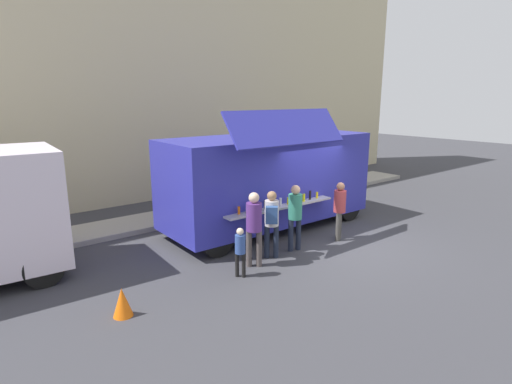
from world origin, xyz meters
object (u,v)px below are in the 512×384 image
(trash_bin, at_px, (313,181))
(customer_extra_browsing, at_px, (340,206))
(customer_mid_with_backpack, at_px, (272,218))
(food_truck_main, at_px, (269,178))
(traffic_cone_orange, at_px, (122,302))
(customer_rear_waiting, at_px, (254,223))
(child_near_queue, at_px, (240,248))
(customer_front_ordering, at_px, (295,212))

(trash_bin, xyz_separation_m, customer_extra_browsing, (-3.52, -4.40, 0.47))
(customer_mid_with_backpack, relative_size, customer_extra_browsing, 1.04)
(food_truck_main, bearing_deg, traffic_cone_orange, -156.33)
(customer_mid_with_backpack, bearing_deg, traffic_cone_orange, 136.67)
(traffic_cone_orange, distance_m, customer_extra_browsing, 6.33)
(customer_rear_waiting, xyz_separation_m, child_near_queue, (-0.60, -0.27, -0.39))
(child_near_queue, bearing_deg, customer_extra_browsing, -36.10)
(food_truck_main, distance_m, customer_extra_browsing, 2.30)
(traffic_cone_orange, relative_size, child_near_queue, 0.48)
(trash_bin, relative_size, child_near_queue, 0.90)
(traffic_cone_orange, bearing_deg, customer_front_ordering, 5.23)
(trash_bin, height_order, customer_mid_with_backpack, customer_mid_with_backpack)
(traffic_cone_orange, xyz_separation_m, child_near_queue, (2.68, 0.01, 0.41))
(traffic_cone_orange, bearing_deg, child_near_queue, 0.11)
(food_truck_main, relative_size, customer_front_ordering, 3.71)
(food_truck_main, xyz_separation_m, traffic_cone_orange, (-5.47, -2.33, -1.26))
(customer_rear_waiting, height_order, child_near_queue, customer_rear_waiting)
(customer_extra_browsing, bearing_deg, child_near_queue, 63.75)
(customer_mid_with_backpack, bearing_deg, customer_extra_browsing, -52.68)
(customer_mid_with_backpack, xyz_separation_m, customer_extra_browsing, (2.36, -0.14, -0.06))
(customer_extra_browsing, bearing_deg, traffic_cone_orange, 62.09)
(trash_bin, bearing_deg, customer_mid_with_backpack, -144.14)
(customer_front_ordering, xyz_separation_m, customer_extra_browsing, (1.54, -0.18, -0.06))
(traffic_cone_orange, relative_size, customer_mid_with_backpack, 0.32)
(traffic_cone_orange, distance_m, customer_rear_waiting, 3.38)
(food_truck_main, height_order, customer_mid_with_backpack, food_truck_main)
(trash_bin, bearing_deg, customer_extra_browsing, -128.71)
(customer_extra_browsing, bearing_deg, trash_bin, -68.96)
(food_truck_main, distance_m, customer_rear_waiting, 3.04)
(traffic_cone_orange, distance_m, customer_front_ordering, 4.83)
(customer_rear_waiting, distance_m, child_near_queue, 0.77)
(customer_extra_browsing, relative_size, child_near_queue, 1.44)
(customer_front_ordering, relative_size, customer_mid_with_backpack, 1.02)
(trash_bin, xyz_separation_m, child_near_queue, (-7.13, -4.65, 0.17))
(customer_extra_browsing, height_order, child_near_queue, customer_extra_browsing)
(customer_front_ordering, relative_size, customer_rear_waiting, 0.97)
(customer_extra_browsing, bearing_deg, customer_front_ordering, 53.16)
(customer_mid_with_backpack, height_order, child_near_queue, customer_mid_with_backpack)
(customer_front_ordering, bearing_deg, customer_extra_browsing, -83.73)
(trash_bin, distance_m, child_near_queue, 8.51)
(customer_front_ordering, bearing_deg, traffic_cone_orange, 108.09)
(trash_bin, bearing_deg, child_near_queue, -146.89)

